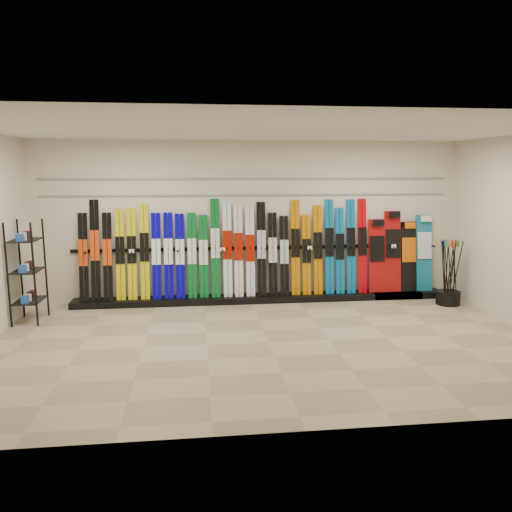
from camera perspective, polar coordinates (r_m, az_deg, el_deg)
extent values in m
plane|color=gray|center=(7.32, 1.46, -9.85)|extent=(8.00, 8.00, 0.00)
plane|color=beige|center=(9.42, -0.67, 3.95)|extent=(8.00, 0.00, 8.00)
plane|color=silver|center=(6.91, 1.57, 14.28)|extent=(8.00, 8.00, 0.00)
cube|color=black|center=(9.49, 0.84, -4.85)|extent=(8.00, 0.40, 0.12)
cube|color=black|center=(9.52, -19.13, -0.12)|extent=(0.17, 0.24, 1.58)
cube|color=black|center=(9.47, -17.91, 0.62)|extent=(0.17, 0.28, 1.82)
cube|color=black|center=(9.44, -16.61, -0.06)|extent=(0.17, 0.24, 1.58)
cube|color=yellow|center=(9.40, -15.26, 0.15)|extent=(0.17, 0.25, 1.64)
cube|color=yellow|center=(9.37, -14.00, 0.21)|extent=(0.17, 0.25, 1.65)
cube|color=yellow|center=(9.34, -12.62, 0.47)|extent=(0.17, 0.26, 1.73)
cube|color=#0600A8|center=(9.32, -11.32, 0.00)|extent=(0.17, 0.24, 1.57)
cube|color=#0600A8|center=(9.31, -9.97, 0.04)|extent=(0.17, 0.24, 1.57)
cube|color=#0600A8|center=(9.30, -8.68, 0.00)|extent=(0.17, 0.24, 1.55)
cube|color=#066522|center=(9.29, -7.32, 0.07)|extent=(0.17, 0.24, 1.57)
cube|color=#066522|center=(9.29, -6.02, -0.04)|extent=(0.17, 0.23, 1.52)
cube|color=#066522|center=(9.30, -4.67, 0.91)|extent=(0.17, 0.28, 1.82)
cube|color=white|center=(9.31, -3.29, 0.75)|extent=(0.17, 0.27, 1.76)
cube|color=white|center=(9.32, -2.01, 0.58)|extent=(0.17, 0.26, 1.70)
cube|color=white|center=(9.34, -0.67, 0.43)|extent=(0.17, 0.25, 1.64)
cube|color=black|center=(9.37, 0.62, 0.80)|extent=(0.17, 0.27, 1.75)
cube|color=black|center=(9.40, 1.93, 0.21)|extent=(0.17, 0.24, 1.55)
cube|color=black|center=(9.43, 3.24, 0.04)|extent=(0.17, 0.23, 1.49)
cube|color=#C26F02|center=(9.47, 4.53, 0.96)|extent=(0.17, 0.27, 1.78)
cube|color=#C26F02|center=(9.52, 5.80, 0.15)|extent=(0.17, 0.23, 1.51)
cube|color=#C26F02|center=(9.57, 7.08, 0.70)|extent=(0.17, 0.26, 1.68)
cube|color=#06619B|center=(9.62, 8.38, 1.05)|extent=(0.17, 0.27, 1.79)
cube|color=#06619B|center=(9.68, 9.56, 0.60)|extent=(0.17, 0.25, 1.63)
cube|color=#06619B|center=(9.74, 10.80, 1.08)|extent=(0.17, 0.27, 1.79)
cube|color=#C4000A|center=(9.81, 12.06, 1.12)|extent=(0.17, 0.27, 1.80)
cube|color=#990C0C|center=(9.93, 13.64, 0.02)|extent=(0.33, 0.22, 1.41)
cube|color=#990C0C|center=(10.04, 15.35, 0.50)|extent=(0.32, 0.24, 1.56)
cube|color=black|center=(10.17, 17.02, -0.06)|extent=(0.31, 0.21, 1.35)
cube|color=#14728C|center=(10.30, 18.65, 0.33)|extent=(0.32, 0.23, 1.48)
cube|color=black|center=(8.90, -24.68, -1.64)|extent=(0.40, 0.60, 1.67)
cylinder|color=black|center=(9.93, 21.09, -4.47)|extent=(0.44, 0.44, 0.25)
cylinder|color=black|center=(9.91, 20.73, -1.60)|extent=(0.12, 0.03, 1.18)
cylinder|color=black|center=(9.77, 20.94, -1.77)|extent=(0.03, 0.02, 1.18)
cylinder|color=black|center=(9.89, 21.42, -1.66)|extent=(0.11, 0.05, 1.18)
cylinder|color=black|center=(9.91, 21.27, -1.64)|extent=(0.04, 0.15, 1.17)
cylinder|color=black|center=(9.75, 21.30, -1.82)|extent=(0.12, 0.12, 1.17)
cylinder|color=black|center=(9.82, 21.53, -1.75)|extent=(0.02, 0.12, 1.18)
cylinder|color=black|center=(9.80, 20.62, -1.72)|extent=(0.10, 0.14, 1.17)
cylinder|color=black|center=(9.68, 20.76, -1.86)|extent=(0.13, 0.10, 1.17)
cylinder|color=black|center=(9.93, 21.76, -1.64)|extent=(0.13, 0.13, 1.17)
cylinder|color=black|center=(9.90, 21.72, -1.67)|extent=(0.04, 0.08, 1.18)
cylinder|color=black|center=(9.83, 20.93, -1.71)|extent=(0.12, 0.12, 1.17)
cylinder|color=black|center=(9.85, 21.94, -1.74)|extent=(0.13, 0.12, 1.17)
cube|color=gray|center=(9.36, -0.66, 6.98)|extent=(7.60, 0.02, 0.03)
cube|color=gray|center=(9.35, -0.67, 8.82)|extent=(7.60, 0.02, 0.03)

